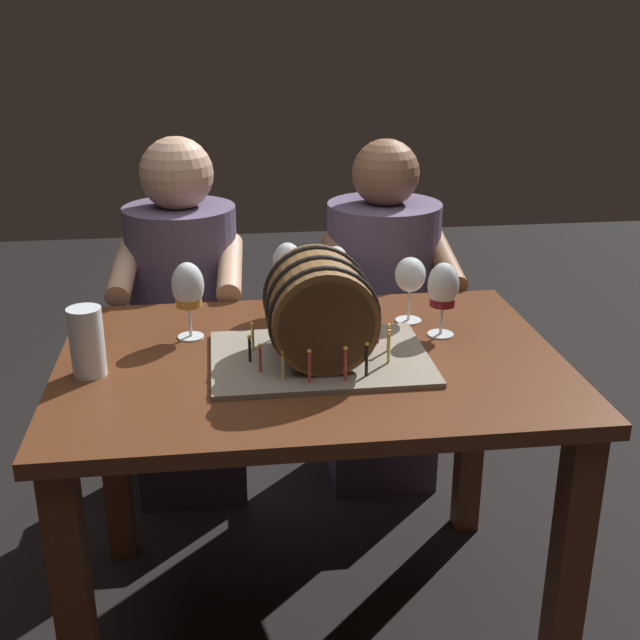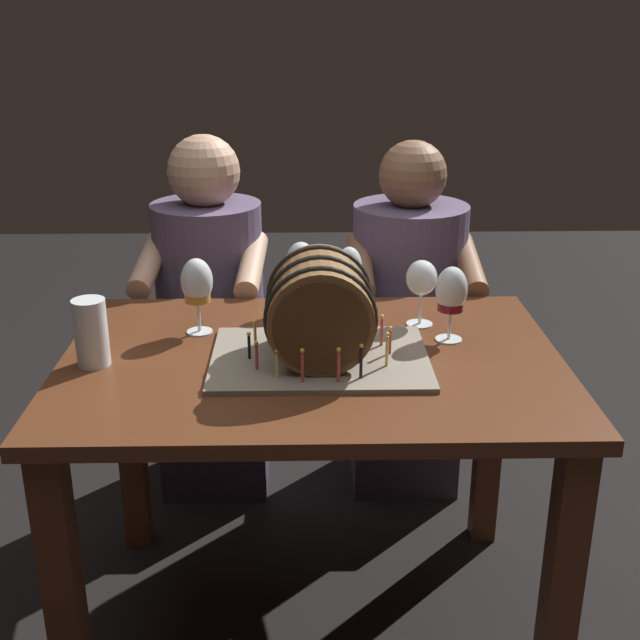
{
  "view_description": "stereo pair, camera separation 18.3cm",
  "coord_description": "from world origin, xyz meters",
  "px_view_note": "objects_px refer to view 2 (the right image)",
  "views": [
    {
      "loc": [
        -0.2,
        -1.73,
        1.52
      ],
      "look_at": [
        0.02,
        -0.02,
        0.86
      ],
      "focal_mm": 45.66,
      "sensor_mm": 36.0,
      "label": 1
    },
    {
      "loc": [
        -0.02,
        -1.74,
        1.52
      ],
      "look_at": [
        0.02,
        -0.02,
        0.86
      ],
      "focal_mm": 45.66,
      "sensor_mm": 36.0,
      "label": 2
    }
  ],
  "objects_px": {
    "wine_glass_amber": "(197,284)",
    "dining_table": "(312,406)",
    "wine_glass_rose": "(301,265)",
    "person_seated_right": "(407,330)",
    "barrel_cake": "(320,314)",
    "wine_glass_white": "(349,270)",
    "person_seated_left": "(212,331)",
    "beer_pint": "(91,335)",
    "wine_glass_red": "(451,293)",
    "wine_glass_empty": "(421,279)"
  },
  "relations": [
    {
      "from": "dining_table",
      "to": "beer_pint",
      "type": "xyz_separation_m",
      "value": [
        -0.5,
        -0.04,
        0.2
      ]
    },
    {
      "from": "wine_glass_white",
      "to": "person_seated_left",
      "type": "height_order",
      "value": "person_seated_left"
    },
    {
      "from": "wine_glass_amber",
      "to": "person_seated_left",
      "type": "distance_m",
      "value": 0.64
    },
    {
      "from": "person_seated_left",
      "to": "wine_glass_empty",
      "type": "bearing_deg",
      "value": -40.32
    },
    {
      "from": "wine_glass_rose",
      "to": "wine_glass_empty",
      "type": "height_order",
      "value": "wine_glass_rose"
    },
    {
      "from": "barrel_cake",
      "to": "wine_glass_white",
      "type": "xyz_separation_m",
      "value": [
        0.08,
        0.3,
        0.01
      ]
    },
    {
      "from": "wine_glass_rose",
      "to": "person_seated_left",
      "type": "bearing_deg",
      "value": 126.46
    },
    {
      "from": "dining_table",
      "to": "barrel_cake",
      "type": "height_order",
      "value": "barrel_cake"
    },
    {
      "from": "dining_table",
      "to": "wine_glass_amber",
      "type": "distance_m",
      "value": 0.41
    },
    {
      "from": "person_seated_left",
      "to": "person_seated_right",
      "type": "bearing_deg",
      "value": 0.01
    },
    {
      "from": "beer_pint",
      "to": "person_seated_left",
      "type": "distance_m",
      "value": 0.81
    },
    {
      "from": "beer_pint",
      "to": "person_seated_right",
      "type": "bearing_deg",
      "value": 42.28
    },
    {
      "from": "wine_glass_amber",
      "to": "wine_glass_red",
      "type": "height_order",
      "value": "wine_glass_amber"
    },
    {
      "from": "barrel_cake",
      "to": "wine_glass_amber",
      "type": "relative_size",
      "value": 2.59
    },
    {
      "from": "wine_glass_empty",
      "to": "wine_glass_white",
      "type": "relative_size",
      "value": 0.93
    },
    {
      "from": "wine_glass_white",
      "to": "wine_glass_red",
      "type": "relative_size",
      "value": 0.99
    },
    {
      "from": "wine_glass_empty",
      "to": "wine_glass_white",
      "type": "bearing_deg",
      "value": 155.29
    },
    {
      "from": "person_seated_left",
      "to": "beer_pint",
      "type": "bearing_deg",
      "value": -103.74
    },
    {
      "from": "dining_table",
      "to": "wine_glass_rose",
      "type": "height_order",
      "value": "wine_glass_rose"
    },
    {
      "from": "beer_pint",
      "to": "wine_glass_rose",
      "type": "bearing_deg",
      "value": 36.01
    },
    {
      "from": "wine_glass_red",
      "to": "beer_pint",
      "type": "height_order",
      "value": "wine_glass_red"
    },
    {
      "from": "dining_table",
      "to": "person_seated_right",
      "type": "relative_size",
      "value": 1.01
    },
    {
      "from": "wine_glass_rose",
      "to": "person_seated_right",
      "type": "bearing_deg",
      "value": 49.32
    },
    {
      "from": "wine_glass_amber",
      "to": "wine_glass_red",
      "type": "relative_size",
      "value": 1.03
    },
    {
      "from": "dining_table",
      "to": "wine_glass_rose",
      "type": "bearing_deg",
      "value": 94.46
    },
    {
      "from": "barrel_cake",
      "to": "person_seated_right",
      "type": "height_order",
      "value": "person_seated_right"
    },
    {
      "from": "wine_glass_empty",
      "to": "person_seated_left",
      "type": "bearing_deg",
      "value": 139.68
    },
    {
      "from": "wine_glass_red",
      "to": "beer_pint",
      "type": "bearing_deg",
      "value": -171.24
    },
    {
      "from": "barrel_cake",
      "to": "wine_glass_rose",
      "type": "relative_size",
      "value": 2.61
    },
    {
      "from": "wine_glass_white",
      "to": "beer_pint",
      "type": "height_order",
      "value": "wine_glass_white"
    },
    {
      "from": "wine_glass_empty",
      "to": "beer_pint",
      "type": "xyz_separation_m",
      "value": [
        -0.77,
        -0.23,
        -0.05
      ]
    },
    {
      "from": "barrel_cake",
      "to": "wine_glass_red",
      "type": "xyz_separation_m",
      "value": [
        0.32,
        0.12,
        0.01
      ]
    },
    {
      "from": "wine_glass_rose",
      "to": "person_seated_left",
      "type": "height_order",
      "value": "person_seated_left"
    },
    {
      "from": "barrel_cake",
      "to": "wine_glass_white",
      "type": "relative_size",
      "value": 2.7
    },
    {
      "from": "wine_glass_amber",
      "to": "dining_table",
      "type": "bearing_deg",
      "value": -29.24
    },
    {
      "from": "wine_glass_empty",
      "to": "person_seated_right",
      "type": "bearing_deg",
      "value": 85.88
    },
    {
      "from": "dining_table",
      "to": "wine_glass_red",
      "type": "bearing_deg",
      "value": 15.42
    },
    {
      "from": "person_seated_left",
      "to": "wine_glass_red",
      "type": "bearing_deg",
      "value": -43.07
    },
    {
      "from": "wine_glass_rose",
      "to": "beer_pint",
      "type": "relative_size",
      "value": 1.22
    },
    {
      "from": "wine_glass_red",
      "to": "person_seated_right",
      "type": "height_order",
      "value": "person_seated_right"
    },
    {
      "from": "wine_glass_empty",
      "to": "wine_glass_white",
      "type": "height_order",
      "value": "wine_glass_white"
    },
    {
      "from": "dining_table",
      "to": "person_seated_left",
      "type": "xyz_separation_m",
      "value": [
        -0.32,
        0.7,
        -0.08
      ]
    },
    {
      "from": "person_seated_left",
      "to": "person_seated_right",
      "type": "relative_size",
      "value": 1.02
    },
    {
      "from": "wine_glass_rose",
      "to": "wine_glass_amber",
      "type": "bearing_deg",
      "value": -149.35
    },
    {
      "from": "wine_glass_empty",
      "to": "wine_glass_white",
      "type": "xyz_separation_m",
      "value": [
        -0.18,
        0.08,
        -0.0
      ]
    },
    {
      "from": "dining_table",
      "to": "wine_glass_empty",
      "type": "distance_m",
      "value": 0.42
    },
    {
      "from": "wine_glass_white",
      "to": "person_seated_left",
      "type": "distance_m",
      "value": 0.68
    },
    {
      "from": "person_seated_right",
      "to": "beer_pint",
      "type": "bearing_deg",
      "value": -137.72
    },
    {
      "from": "wine_glass_red",
      "to": "beer_pint",
      "type": "xyz_separation_m",
      "value": [
        -0.83,
        -0.13,
        -0.05
      ]
    },
    {
      "from": "wine_glass_white",
      "to": "beer_pint",
      "type": "bearing_deg",
      "value": -152.18
    }
  ]
}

